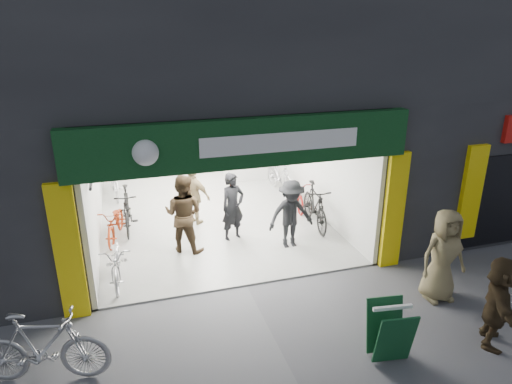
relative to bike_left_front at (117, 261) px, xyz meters
name	(u,v)px	position (x,y,z in m)	size (l,w,h in m)	color
ground	(247,286)	(2.50, -1.01, -0.45)	(60.00, 60.00, 0.00)	#56565B
building	(228,51)	(3.41, 3.98, 3.86)	(17.00, 10.27, 8.00)	#232326
bike_left_front	(117,261)	(0.00, 0.00, 0.00)	(0.60, 1.73, 0.91)	#ADACB1
bike_left_midfront	(127,210)	(0.29, 2.51, 0.11)	(0.53, 1.86, 1.12)	black
bike_left_midback	(116,223)	(0.00, 2.02, -0.01)	(0.58, 1.68, 0.88)	#962B0D
bike_left_back	(114,179)	(0.00, 5.10, 0.12)	(0.54, 1.92, 1.16)	silver
bike_right_front	(315,206)	(5.00, 1.30, 0.13)	(0.55, 1.93, 1.16)	black
bike_right_mid	(296,194)	(5.00, 2.62, -0.01)	(0.58, 1.67, 0.88)	maroon
bike_right_back	(280,175)	(5.00, 4.00, 0.12)	(0.54, 1.90, 1.14)	#B8B9BE
parked_bike	(43,347)	(-1.08, -2.62, 0.13)	(0.55, 1.96, 1.18)	#A2A2A6
customer_a	(233,207)	(2.76, 1.16, 0.41)	(0.63, 0.41, 1.73)	black
customer_b	(183,214)	(1.53, 0.91, 0.49)	(0.92, 0.71, 1.89)	#382919
customer_c	(291,215)	(3.96, 0.35, 0.39)	(1.09, 0.63, 1.69)	black
customer_d	(194,196)	(2.01, 2.31, 0.35)	(0.95, 0.39, 1.62)	#8D7852
pedestrian_near	(443,256)	(5.96, -2.48, 0.47)	(0.91, 0.59, 1.86)	olive
pedestrian_far	(498,302)	(5.95, -3.87, 0.35)	(1.49, 0.47, 1.60)	#382A19
sandwich_board	(390,331)	(4.09, -3.69, 0.06)	(0.68, 0.70, 0.94)	#0F3C1E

